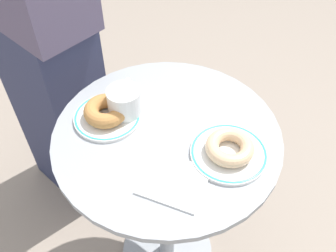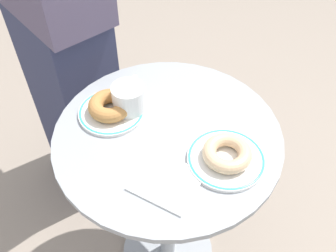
{
  "view_description": "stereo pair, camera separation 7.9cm",
  "coord_description": "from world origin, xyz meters",
  "px_view_note": "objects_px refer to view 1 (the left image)",
  "views": [
    {
      "loc": [
        0.24,
        -0.61,
        1.46
      ],
      "look_at": [
        0.01,
        -0.01,
        0.77
      ],
      "focal_mm": 39.92,
      "sensor_mm": 36.0,
      "label": 1
    },
    {
      "loc": [
        0.31,
        -0.58,
        1.46
      ],
      "look_at": [
        0.01,
        -0.01,
        0.77
      ],
      "focal_mm": 39.92,
      "sensor_mm": 36.0,
      "label": 2
    }
  ],
  "objects_px": {
    "plate_left": "(107,117)",
    "donut_glazed": "(230,147)",
    "paper_napkin": "(174,181)",
    "coffee_mug": "(125,102)",
    "plate_right": "(229,153)",
    "donut_old_fashioned": "(106,111)",
    "cafe_table": "(167,187)",
    "person_figure": "(34,20)"
  },
  "relations": [
    {
      "from": "plate_left",
      "to": "donut_glazed",
      "type": "relative_size",
      "value": 1.52
    },
    {
      "from": "paper_napkin",
      "to": "coffee_mug",
      "type": "height_order",
      "value": "coffee_mug"
    },
    {
      "from": "plate_right",
      "to": "donut_glazed",
      "type": "height_order",
      "value": "donut_glazed"
    },
    {
      "from": "donut_old_fashioned",
      "to": "coffee_mug",
      "type": "relative_size",
      "value": 0.93
    },
    {
      "from": "plate_right",
      "to": "coffee_mug",
      "type": "distance_m",
      "value": 0.31
    },
    {
      "from": "donut_old_fashioned",
      "to": "paper_napkin",
      "type": "height_order",
      "value": "donut_old_fashioned"
    },
    {
      "from": "donut_old_fashioned",
      "to": "coffee_mug",
      "type": "height_order",
      "value": "coffee_mug"
    },
    {
      "from": "cafe_table",
      "to": "plate_left",
      "type": "bearing_deg",
      "value": -177.05
    },
    {
      "from": "plate_left",
      "to": "donut_glazed",
      "type": "bearing_deg",
      "value": -0.87
    },
    {
      "from": "plate_left",
      "to": "donut_glazed",
      "type": "xyz_separation_m",
      "value": [
        0.34,
        -0.01,
        0.02
      ]
    },
    {
      "from": "coffee_mug",
      "to": "person_figure",
      "type": "xyz_separation_m",
      "value": [
        -0.39,
        0.18,
        0.06
      ]
    },
    {
      "from": "paper_napkin",
      "to": "donut_old_fashioned",
      "type": "bearing_deg",
      "value": 152.38
    },
    {
      "from": "plate_left",
      "to": "donut_old_fashioned",
      "type": "distance_m",
      "value": 0.03
    },
    {
      "from": "plate_left",
      "to": "cafe_table",
      "type": "bearing_deg",
      "value": 2.95
    },
    {
      "from": "plate_right",
      "to": "coffee_mug",
      "type": "height_order",
      "value": "coffee_mug"
    },
    {
      "from": "paper_napkin",
      "to": "coffee_mug",
      "type": "distance_m",
      "value": 0.27
    },
    {
      "from": "coffee_mug",
      "to": "plate_right",
      "type": "bearing_deg",
      "value": -7.7
    },
    {
      "from": "donut_old_fashioned",
      "to": "paper_napkin",
      "type": "xyz_separation_m",
      "value": [
        0.24,
        -0.13,
        -0.03
      ]
    },
    {
      "from": "plate_left",
      "to": "paper_napkin",
      "type": "xyz_separation_m",
      "value": [
        0.24,
        -0.13,
        -0.0
      ]
    },
    {
      "from": "donut_old_fashioned",
      "to": "person_figure",
      "type": "bearing_deg",
      "value": 148.59
    },
    {
      "from": "donut_glazed",
      "to": "coffee_mug",
      "type": "xyz_separation_m",
      "value": [
        -0.3,
        0.04,
        0.01
      ]
    },
    {
      "from": "plate_right",
      "to": "donut_glazed",
      "type": "relative_size",
      "value": 1.6
    },
    {
      "from": "plate_right",
      "to": "person_figure",
      "type": "relative_size",
      "value": 0.11
    },
    {
      "from": "plate_right",
      "to": "person_figure",
      "type": "height_order",
      "value": "person_figure"
    },
    {
      "from": "plate_right",
      "to": "person_figure",
      "type": "xyz_separation_m",
      "value": [
        -0.69,
        0.22,
        0.1
      ]
    },
    {
      "from": "cafe_table",
      "to": "paper_napkin",
      "type": "height_order",
      "value": "paper_napkin"
    },
    {
      "from": "coffee_mug",
      "to": "person_figure",
      "type": "height_order",
      "value": "person_figure"
    },
    {
      "from": "plate_left",
      "to": "person_figure",
      "type": "height_order",
      "value": "person_figure"
    },
    {
      "from": "plate_right",
      "to": "donut_old_fashioned",
      "type": "bearing_deg",
      "value": 179.7
    },
    {
      "from": "cafe_table",
      "to": "coffee_mug",
      "type": "xyz_separation_m",
      "value": [
        -0.13,
        0.03,
        0.3
      ]
    },
    {
      "from": "coffee_mug",
      "to": "person_figure",
      "type": "relative_size",
      "value": 0.08
    },
    {
      "from": "plate_left",
      "to": "paper_napkin",
      "type": "height_order",
      "value": "plate_left"
    },
    {
      "from": "person_figure",
      "to": "plate_left",
      "type": "bearing_deg",
      "value": -31.02
    },
    {
      "from": "paper_napkin",
      "to": "plate_right",
      "type": "bearing_deg",
      "value": 51.6
    },
    {
      "from": "plate_left",
      "to": "person_figure",
      "type": "xyz_separation_m",
      "value": [
        -0.35,
        0.21,
        0.1
      ]
    },
    {
      "from": "donut_glazed",
      "to": "person_figure",
      "type": "relative_size",
      "value": 0.07
    },
    {
      "from": "cafe_table",
      "to": "plate_left",
      "type": "relative_size",
      "value": 3.97
    },
    {
      "from": "donut_glazed",
      "to": "coffee_mug",
      "type": "relative_size",
      "value": 0.94
    },
    {
      "from": "plate_left",
      "to": "coffee_mug",
      "type": "bearing_deg",
      "value": 43.24
    },
    {
      "from": "cafe_table",
      "to": "coffee_mug",
      "type": "distance_m",
      "value": 0.33
    },
    {
      "from": "donut_glazed",
      "to": "person_figure",
      "type": "height_order",
      "value": "person_figure"
    },
    {
      "from": "plate_right",
      "to": "donut_old_fashioned",
      "type": "xyz_separation_m",
      "value": [
        -0.34,
        0.0,
        0.03
      ]
    }
  ]
}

